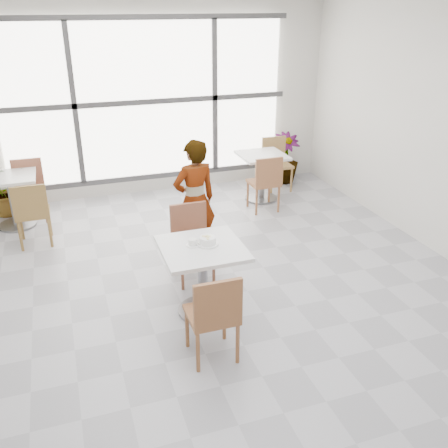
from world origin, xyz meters
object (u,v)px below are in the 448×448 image
object	(u,v)px
coffee_cup	(193,243)
bg_chair_left_near	(32,210)
bg_table_right	(262,170)
bg_chair_left_far	(29,186)
bg_table_left	(12,194)
chair_far	(191,237)
plant_right	(285,158)
bg_chair_right_far	(276,160)
chair_near	(214,313)
bg_chair_right_near	(266,180)
person	(195,200)
plant_left	(6,190)
main_table	(202,267)
oatmeal_bowl	(208,241)

from	to	relation	value
coffee_cup	bg_chair_left_near	bearing A→B (deg)	126.67
bg_table_right	bg_chair_left_far	bearing A→B (deg)	173.60
coffee_cup	bg_table_left	distance (m)	3.40
chair_far	plant_right	xyz separation A→B (m)	(2.43, 2.67, -0.07)
chair_far	bg_chair_right_far	xyz separation A→B (m)	(2.13, 2.41, 0.00)
bg_table_right	bg_chair_left_near	size ratio (longest dim) A/B	0.86
plant_right	bg_chair_right_far	bearing A→B (deg)	-138.64
chair_near	bg_chair_right_far	world-z (taller)	same
coffee_cup	bg_chair_left_near	distance (m)	2.62
chair_near	coffee_cup	bearing A→B (deg)	-92.99
bg_table_left	bg_chair_right_near	size ratio (longest dim) A/B	0.86
person	bg_chair_left_near	distance (m)	2.13
chair_far	bg_chair_left_near	distance (m)	2.22
bg_chair_left_near	bg_chair_right_far	world-z (taller)	same
chair_far	plant_left	xyz separation A→B (m)	(-2.11, 2.67, -0.12)
bg_table_left	bg_table_right	distance (m)	3.70
chair_near	bg_chair_right_far	distance (m)	4.56
coffee_cup	person	size ratio (longest dim) A/B	0.11
coffee_cup	bg_chair_left_far	distance (m)	3.49
main_table	bg_chair_right_far	size ratio (longest dim) A/B	0.92
chair_near	coffee_cup	size ratio (longest dim) A/B	5.47
bg_table_left	bg_chair_left_far	xyz separation A→B (m)	(0.23, 0.24, 0.01)
main_table	oatmeal_bowl	bearing A→B (deg)	19.46
oatmeal_bowl	coffee_cup	size ratio (longest dim) A/B	1.32
oatmeal_bowl	bg_chair_left_far	world-z (taller)	bg_chair_left_far
main_table	chair_near	xyz separation A→B (m)	(-0.12, -0.76, -0.02)
chair_far	bg_chair_right_far	distance (m)	3.22
chair_near	coffee_cup	xyz separation A→B (m)	(0.04, 0.82, 0.28)
chair_near	bg_table_right	size ratio (longest dim) A/B	1.16
bg_chair_right_near	plant_right	xyz separation A→B (m)	(0.86, 1.15, -0.07)
chair_near	bg_chair_right_near	xyz separation A→B (m)	(1.77, 3.02, 0.00)
chair_near	coffee_cup	world-z (taller)	chair_near
oatmeal_bowl	plant_left	distance (m)	4.00
person	bg_chair_right_far	size ratio (longest dim) A/B	1.72
coffee_cup	bg_chair_right_far	size ratio (longest dim) A/B	0.18
main_table	chair_far	distance (m)	0.74
chair_near	bg_table_right	bearing A→B (deg)	-118.59
bg_table_right	bg_chair_right_far	size ratio (longest dim) A/B	0.86
main_table	chair_near	size ratio (longest dim) A/B	0.92
person	main_table	bearing A→B (deg)	67.07
oatmeal_bowl	chair_near	bearing A→B (deg)	-103.29
bg_chair_left_near	plant_left	bearing A→B (deg)	-72.87
bg_chair_left_far	plant_left	xyz separation A→B (m)	(-0.34, 0.28, -0.12)
main_table	bg_chair_right_near	distance (m)	2.80
chair_far	person	bearing A→B (deg)	69.17
oatmeal_bowl	bg_table_left	world-z (taller)	oatmeal_bowl
bg_table_left	plant_right	size ratio (longest dim) A/B	0.87
coffee_cup	oatmeal_bowl	bearing A→B (deg)	-11.34
bg_table_left	plant_left	bearing A→B (deg)	102.67
chair_far	bg_chair_left_far	xyz separation A→B (m)	(-1.77, 2.40, 0.00)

